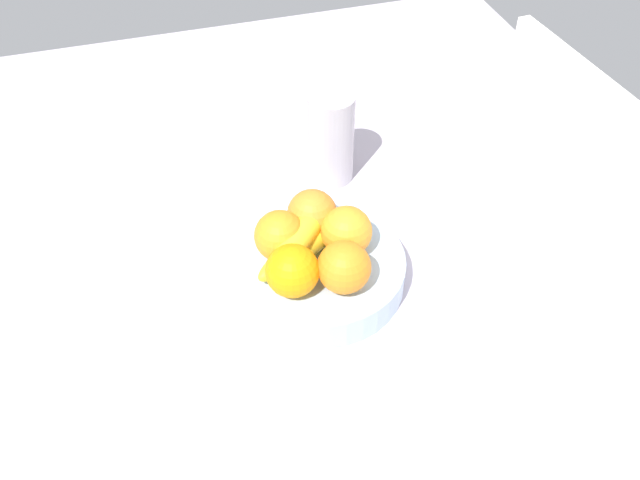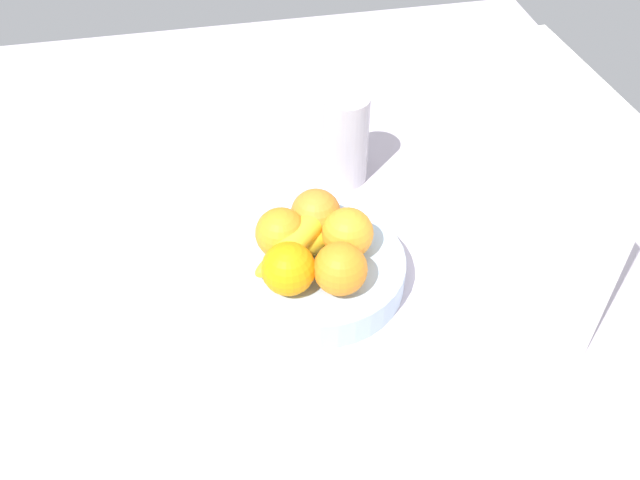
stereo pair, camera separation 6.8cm
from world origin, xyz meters
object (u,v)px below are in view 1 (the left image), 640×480
object	(u,v)px
fruit_bowl	(320,271)
banana_bunch	(301,242)
orange_front_left	(346,231)
thermos_tumbler	(331,138)
orange_back_left	(292,271)
cutting_board	(553,182)
orange_back_right	(344,267)
orange_center	(280,236)
orange_front_right	(312,214)

from	to	relation	value
fruit_bowl	banana_bunch	bearing A→B (deg)	-116.69
orange_front_left	thermos_tumbler	distance (cm)	24.17
orange_back_left	cutting_board	world-z (taller)	cutting_board
cutting_board	orange_back_right	bearing A→B (deg)	-95.90
orange_center	orange_back_right	distance (cm)	11.19
orange_front_right	orange_back_left	xyz separation A→B (cm)	(10.46, -5.97, 0.00)
orange_center	orange_back_left	world-z (taller)	same
orange_center	orange_back_left	distance (cm)	7.29
orange_front_left	cutting_board	distance (cm)	29.86
fruit_bowl	thermos_tumbler	xyz separation A→B (cm)	(-24.36, 9.35, 5.85)
fruit_bowl	orange_back_right	xyz separation A→B (cm)	(6.06, 1.68, 6.38)
fruit_bowl	orange_front_left	distance (cm)	7.73
orange_center	cutting_board	world-z (taller)	cutting_board
orange_front_right	orange_center	world-z (taller)	same
orange_back_right	thermos_tumbler	size ratio (longest dim) A/B	0.46
orange_center	orange_back_left	bearing A→B (deg)	-1.03
orange_back_left	fruit_bowl	bearing A→B (deg)	130.30
banana_bunch	thermos_tumbler	size ratio (longest dim) A/B	1.00
orange_back_left	orange_back_right	world-z (taller)	same
orange_center	thermos_tumbler	world-z (taller)	thermos_tumbler
orange_front_right	thermos_tumbler	xyz separation A→B (cm)	(-18.51, 8.81, -0.53)
orange_front_left	banana_bunch	world-z (taller)	orange_front_left
fruit_bowl	cutting_board	size ratio (longest dim) A/B	0.72
orange_front_left	cutting_board	xyz separation A→B (cm)	(7.90, 27.33, 9.09)
orange_front_right	banana_bunch	distance (cm)	5.56
fruit_bowl	cutting_board	distance (cm)	35.93
orange_back_left	banana_bunch	size ratio (longest dim) A/B	0.46
banana_bunch	orange_center	bearing A→B (deg)	-116.87
fruit_bowl	banana_bunch	distance (cm)	6.29
orange_front_left	thermos_tumbler	xyz separation A→B (cm)	(-23.63, 5.05, -0.53)
orange_front_left	thermos_tumbler	world-z (taller)	thermos_tumbler
banana_bunch	cutting_board	size ratio (longest dim) A/B	0.47
orange_center	orange_back_left	xyz separation A→B (cm)	(7.29, -0.13, 0.00)
orange_front_right	orange_center	bearing A→B (deg)	-61.53
orange_front_left	orange_front_right	distance (cm)	6.35
orange_front_right	cutting_board	distance (cm)	34.91
orange_center	cutting_board	distance (cm)	39.29
orange_front_right	orange_center	distance (cm)	6.65
orange_back_left	cutting_board	distance (cm)	38.24
orange_front_right	banana_bunch	world-z (taller)	orange_front_right
orange_front_left	banana_bunch	xyz separation A→B (cm)	(-0.53, -6.80, -0.76)
orange_back_left	orange_front_left	bearing A→B (deg)	118.74
orange_front_left	orange_back_right	distance (cm)	7.28
orange_back_right	orange_front_left	bearing A→B (deg)	158.94
orange_back_right	cutting_board	world-z (taller)	cutting_board
orange_back_right	fruit_bowl	bearing A→B (deg)	-164.51
orange_front_right	orange_back_left	bearing A→B (deg)	-29.74
banana_bunch	thermos_tumbler	bearing A→B (deg)	152.84
orange_front_left	thermos_tumbler	bearing A→B (deg)	167.93
fruit_bowl	orange_front_right	distance (cm)	8.67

